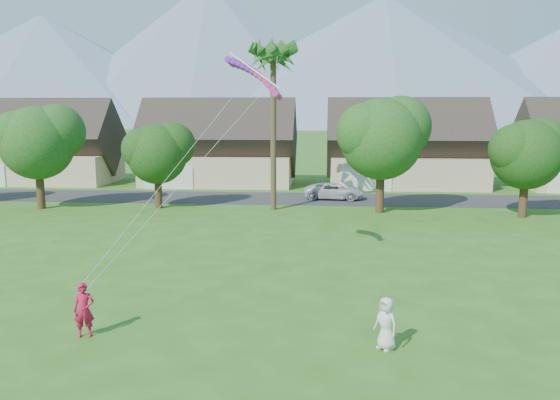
# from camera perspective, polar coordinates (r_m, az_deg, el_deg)

# --- Properties ---
(street) EXTENTS (90.00, 7.00, 0.01)m
(street) POSITION_cam_1_polar(r_m,az_deg,el_deg) (47.18, 2.35, 0.14)
(street) COLOR #2D2D30
(street) RESTS_ON ground
(kite_flyer) EXTENTS (0.77, 0.60, 1.87)m
(kite_flyer) POSITION_cam_1_polar(r_m,az_deg,el_deg) (19.68, -19.80, -10.78)
(kite_flyer) COLOR #B31436
(kite_flyer) RESTS_ON ground
(watcher) EXTENTS (0.97, 0.97, 1.71)m
(watcher) POSITION_cam_1_polar(r_m,az_deg,el_deg) (18.01, 11.01, -12.55)
(watcher) COLOR silver
(watcher) RESTS_ON ground
(parked_car) EXTENTS (5.23, 2.70, 1.41)m
(parked_car) POSITION_cam_1_polar(r_m,az_deg,el_deg) (47.05, 5.68, 0.94)
(parked_car) COLOR silver
(parked_car) RESTS_ON ground
(mountain_ridge) EXTENTS (540.00, 240.00, 70.00)m
(mountain_ridge) POSITION_cam_1_polar(r_m,az_deg,el_deg) (273.53, 6.60, 13.75)
(mountain_ridge) COLOR slate
(mountain_ridge) RESTS_ON ground
(houses_row) EXTENTS (72.75, 8.19, 8.86)m
(houses_row) POSITION_cam_1_polar(r_m,az_deg,el_deg) (55.70, 3.26, 5.10)
(houses_row) COLOR beige
(houses_row) RESTS_ON ground
(tree_row) EXTENTS (62.27, 6.67, 8.45)m
(tree_row) POSITION_cam_1_polar(r_m,az_deg,el_deg) (40.65, 0.43, 5.61)
(tree_row) COLOR #47301C
(tree_row) RESTS_ON ground
(fan_palm) EXTENTS (3.00, 3.00, 13.80)m
(fan_palm) POSITION_cam_1_polar(r_m,az_deg,el_deg) (41.45, -0.72, 15.25)
(fan_palm) COLOR #4C3D26
(fan_palm) RESTS_ON ground
(parafoil_kite) EXTENTS (3.00, 1.27, 0.50)m
(parafoil_kite) POSITION_cam_1_polar(r_m,az_deg,el_deg) (24.64, -2.43, 13.03)
(parafoil_kite) COLOR #6517AD
(parafoil_kite) RESTS_ON ground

